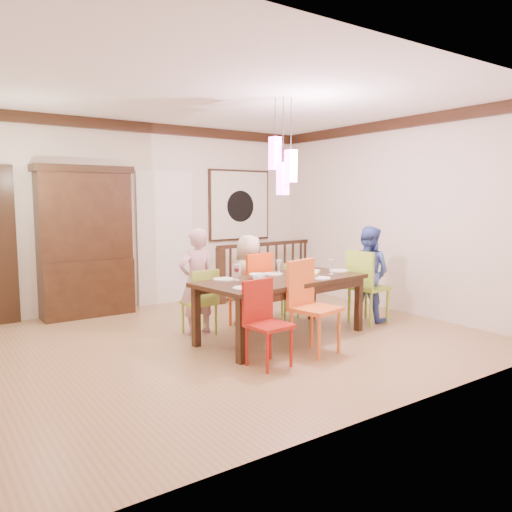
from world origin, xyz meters
TOP-DOWN VIEW (x-y plane):
  - floor at (0.00, 0.00)m, footprint 6.00×6.00m
  - ceiling at (0.00, 0.00)m, footprint 6.00×6.00m
  - wall_back at (0.00, 2.50)m, footprint 6.00×0.00m
  - wall_right at (3.00, 0.00)m, footprint 0.00×5.00m
  - crown_molding at (0.00, 0.00)m, footprint 6.00×5.00m
  - white_doorway at (0.35, 2.46)m, footprint 0.97×0.05m
  - painting at (1.80, 2.46)m, footprint 1.25×0.06m
  - pendant_cluster at (0.62, -0.30)m, footprint 0.27×0.21m
  - dining_table at (0.62, -0.30)m, footprint 2.24×1.21m
  - chair_far_left at (-0.13, 0.43)m, footprint 0.38×0.38m
  - chair_far_mid at (0.62, 0.41)m, footprint 0.51×0.51m
  - chair_far_right at (1.25, 0.47)m, footprint 0.45×0.45m
  - chair_near_left at (-0.13, -1.05)m, footprint 0.43×0.43m
  - chair_near_mid at (0.55, -1.00)m, footprint 0.55×0.55m
  - chair_end_right at (2.08, -0.38)m, footprint 0.49×0.49m
  - china_hutch at (-0.99, 2.30)m, footprint 1.38×0.46m
  - balustrade at (2.05, 1.95)m, footprint 2.15×0.24m
  - person_far_left at (-0.13, 0.49)m, footprint 0.50×0.34m
  - person_far_mid at (0.67, 0.49)m, footprint 0.71×0.59m
  - person_end_right at (2.19, -0.26)m, footprint 0.68×0.77m
  - serving_bowl at (0.85, -0.45)m, footprint 0.34×0.34m
  - small_bowl at (0.33, -0.21)m, footprint 0.27×0.27m
  - cup_left at (0.14, -0.49)m, footprint 0.15×0.15m
  - cup_right at (1.18, -0.19)m, footprint 0.12×0.12m
  - plate_far_left at (-0.03, -0.01)m, footprint 0.26×0.26m
  - plate_far_mid at (0.69, -0.01)m, footprint 0.26×0.26m
  - plate_far_right at (1.29, -0.06)m, footprint 0.26×0.26m
  - plate_near_left at (-0.16, -0.65)m, footprint 0.26×0.26m
  - plate_near_mid at (0.96, -0.60)m, footprint 0.26×0.26m
  - plate_end_right at (1.60, -0.28)m, footprint 0.26×0.26m
  - wine_glass_a at (0.08, -0.12)m, footprint 0.08×0.08m
  - wine_glass_b at (0.75, -0.07)m, footprint 0.08×0.08m
  - wine_glass_c at (0.51, -0.56)m, footprint 0.08×0.08m
  - wine_glass_d at (1.33, -0.42)m, footprint 0.08×0.08m
  - napkin at (0.54, -0.64)m, footprint 0.18×0.14m

SIDE VIEW (x-z plane):
  - floor at x=0.00m, z-range 0.00..0.00m
  - chair_far_right at x=1.25m, z-range 0.06..0.89m
  - chair_far_left at x=-0.13m, z-range 0.06..0.90m
  - balustrade at x=2.05m, z-range 0.02..0.98m
  - chair_near_left at x=-0.13m, z-range 0.06..0.94m
  - chair_far_mid at x=0.62m, z-range 0.07..1.08m
  - chair_end_right at x=2.08m, z-range 0.07..1.09m
  - chair_near_mid at x=0.55m, z-range 0.07..1.11m
  - person_far_mid at x=0.67m, z-range 0.00..1.23m
  - person_end_right at x=2.19m, z-range 0.00..1.33m
  - dining_table at x=0.62m, z-range 0.29..1.04m
  - person_far_left at x=-0.13m, z-range 0.00..1.34m
  - plate_far_left at x=-0.03m, z-range 0.75..0.76m
  - plate_far_mid at x=0.69m, z-range 0.75..0.76m
  - plate_far_right at x=1.29m, z-range 0.75..0.76m
  - plate_near_left at x=-0.16m, z-range 0.75..0.76m
  - plate_near_mid at x=0.96m, z-range 0.75..0.76m
  - plate_end_right at x=1.60m, z-range 0.75..0.76m
  - napkin at x=0.54m, z-range 0.75..0.76m
  - small_bowl at x=0.33m, z-range 0.75..0.82m
  - serving_bowl at x=0.85m, z-range 0.75..0.82m
  - cup_left at x=0.14m, z-range 0.75..0.85m
  - cup_right at x=1.18m, z-range 0.75..0.85m
  - wine_glass_a at x=0.08m, z-range 0.75..0.94m
  - wine_glass_b at x=0.75m, z-range 0.75..0.94m
  - wine_glass_c at x=0.51m, z-range 0.75..0.94m
  - wine_glass_d at x=1.33m, z-range 0.75..0.94m
  - white_doorway at x=0.35m, z-range -0.06..2.16m
  - china_hutch at x=-0.99m, z-range 0.01..2.19m
  - wall_back at x=0.00m, z-range -1.55..4.45m
  - wall_right at x=3.00m, z-range -1.05..3.95m
  - painting at x=1.80m, z-range 0.97..2.22m
  - pendant_cluster at x=0.62m, z-range 1.54..2.68m
  - crown_molding at x=0.00m, z-range 2.74..2.90m
  - ceiling at x=0.00m, z-range 2.90..2.90m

